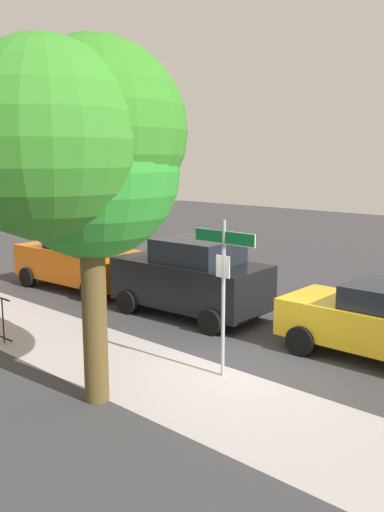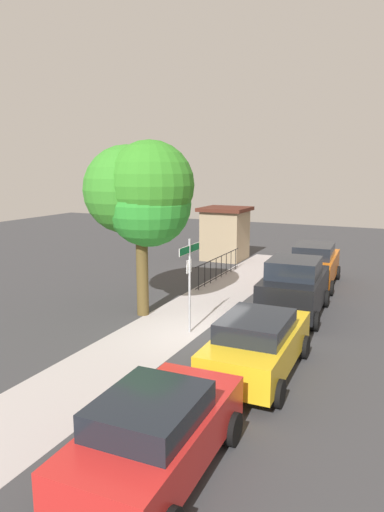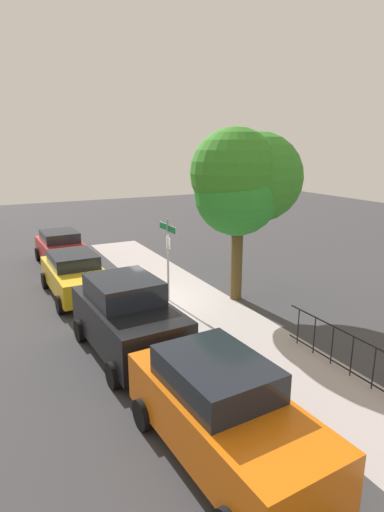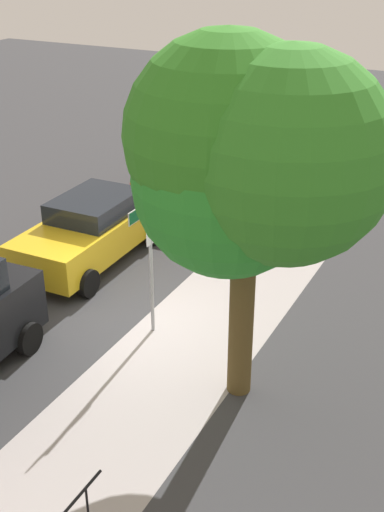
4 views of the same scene
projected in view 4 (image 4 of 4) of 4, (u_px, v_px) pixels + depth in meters
ground_plane at (137, 325)px, 13.30m from camera, size 60.00×60.00×0.00m
sidewalk_strip at (140, 399)px, 11.18m from camera, size 24.00×2.60×0.00m
street_sign at (150, 236)px, 12.18m from camera, size 1.42×0.07×3.03m
shade_tree at (247, 156)px, 9.28m from camera, size 3.12×4.02×6.13m
car_red at (191, 175)px, 19.12m from camera, size 4.10×2.08×1.57m
car_yellow at (92, 229)px, 15.57m from camera, size 4.39×2.08×1.61m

